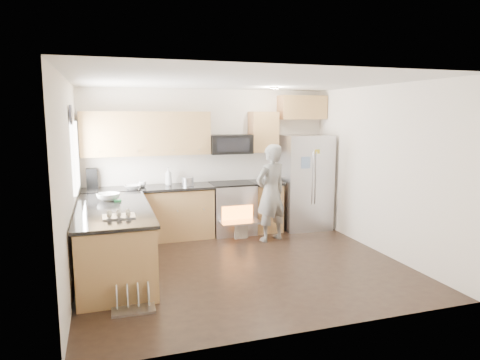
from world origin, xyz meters
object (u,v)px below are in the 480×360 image
object	(u,v)px
refrigerator	(306,182)
dish_rack	(133,302)
person	(271,193)
stove_range	(232,197)

from	to	relation	value
refrigerator	dish_rack	size ratio (longest dim) A/B	3.66
refrigerator	person	size ratio (longest dim) A/B	1.07
stove_range	person	bearing A→B (deg)	-52.50
person	dish_rack	world-z (taller)	person
stove_range	refrigerator	size ratio (longest dim) A/B	1.01
stove_range	person	world-z (taller)	stove_range
stove_range	dish_rack	xyz separation A→B (m)	(-1.95, -2.64, -0.60)
stove_range	refrigerator	distance (m)	1.44
person	stove_range	bearing A→B (deg)	-71.71
refrigerator	dish_rack	xyz separation A→B (m)	(-3.37, -2.54, -0.81)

